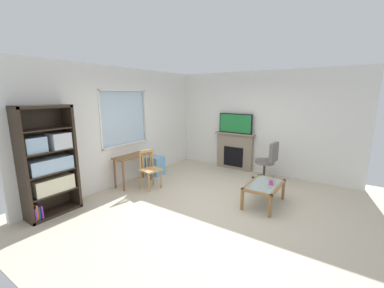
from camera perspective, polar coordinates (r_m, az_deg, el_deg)
The scene contains 12 objects.
ground at distance 5.01m, azimuth 4.36°, elevation -14.17°, with size 6.16×5.96×0.02m, color beige.
wall_back_with_window at distance 6.17m, azimuth -15.87°, elevation 3.79°, with size 5.16×0.15×2.79m.
wall_right at distance 6.97m, azimuth 15.46°, elevation 4.87°, with size 0.12×5.16×2.79m, color silver.
bookshelf at distance 5.03m, azimuth -30.76°, elevation -4.02°, with size 0.90×0.38×1.99m.
desk_under_window at distance 6.02m, azimuth -13.74°, elevation -3.76°, with size 0.98×0.40×0.73m.
wooden_chair at distance 5.73m, azimuth -9.91°, elevation -5.82°, with size 0.49×0.48×0.90m.
plastic_drawer_unit at distance 6.72m, azimuth -8.59°, elevation -5.04°, with size 0.35×0.40×0.51m, color #72ADDB.
fireplace at distance 7.19m, azimuth 10.04°, elevation -1.61°, with size 0.26×1.17×1.07m.
tv at distance 7.04m, azimuth 10.22°, elevation 4.81°, with size 0.06×1.00×0.56m.
office_chair at distance 6.39m, azimuth 17.53°, elevation -3.51°, with size 0.57×0.58×1.00m.
coffee_table at distance 5.07m, azimuth 16.69°, elevation -9.65°, with size 0.99×0.58×0.43m.
sippy_cup at distance 5.03m, azimuth 18.17°, elevation -8.58°, with size 0.07×0.07×0.09m, color #DB3D84.
Camera 1 is at (-3.92, -2.22, 2.17)m, focal length 22.58 mm.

